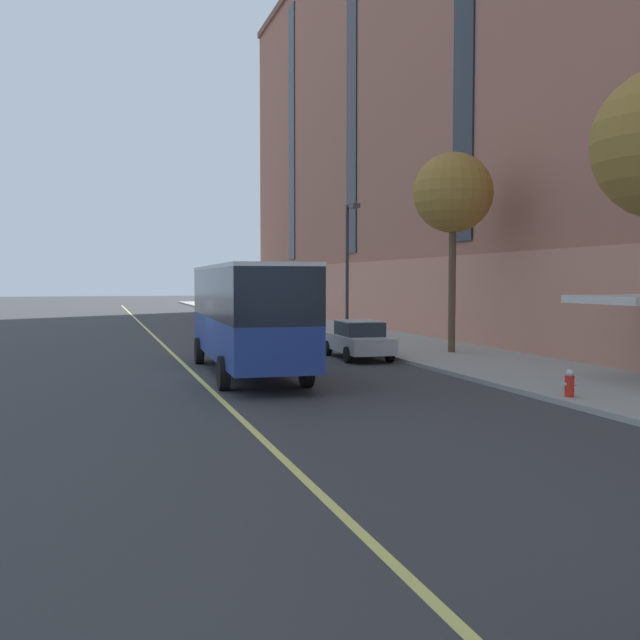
# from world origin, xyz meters

# --- Properties ---
(ground_plane) EXTENTS (260.00, 260.00, 0.00)m
(ground_plane) POSITION_xyz_m (0.00, 0.00, 0.00)
(ground_plane) COLOR #38383A
(sidewalk) EXTENTS (5.98, 160.00, 0.15)m
(sidewalk) POSITION_xyz_m (9.91, 3.00, 0.07)
(sidewalk) COLOR #9E9B93
(sidewalk) RESTS_ON ground
(city_bus) EXTENTS (3.04, 11.05, 3.68)m
(city_bus) POSITION_xyz_m (0.51, -0.21, 2.13)
(city_bus) COLOR navy
(city_bus) RESTS_ON ground
(parked_car_white_0) EXTENTS (2.07, 4.36, 1.56)m
(parked_car_white_0) POSITION_xyz_m (5.59, 24.33, 0.78)
(parked_car_white_0) COLOR silver
(parked_car_white_0) RESTS_ON ground
(parked_car_silver_1) EXTENTS (2.06, 4.82, 1.56)m
(parked_car_silver_1) POSITION_xyz_m (5.81, 3.60, 0.78)
(parked_car_silver_1) COLOR #B7B7BC
(parked_car_silver_1) RESTS_ON ground
(parked_car_white_2) EXTENTS (2.03, 4.58, 1.56)m
(parked_car_white_2) POSITION_xyz_m (5.66, 30.82, 0.78)
(parked_car_white_2) COLOR silver
(parked_car_white_2) RESTS_ON ground
(parked_car_red_3) EXTENTS (2.05, 4.29, 1.56)m
(parked_car_red_3) POSITION_xyz_m (5.61, 14.70, 0.78)
(parked_car_red_3) COLOR #B21E19
(parked_car_red_3) RESTS_ON ground
(street_tree_mid_block) EXTENTS (3.35, 3.35, 8.36)m
(street_tree_mid_block) POSITION_xyz_m (10.02, 3.66, 6.78)
(street_tree_mid_block) COLOR brown
(street_tree_mid_block) RESTS_ON sidewalk
(street_lamp) EXTENTS (0.36, 1.48, 6.71)m
(street_lamp) POSITION_xyz_m (7.52, 9.77, 4.28)
(street_lamp) COLOR #2D2D30
(street_lamp) RESTS_ON sidewalk
(fire_hydrant) EXTENTS (0.42, 0.24, 0.72)m
(fire_hydrant) POSITION_xyz_m (7.42, -8.23, 0.49)
(fire_hydrant) COLOR red
(fire_hydrant) RESTS_ON sidewalk
(lane_centerline) EXTENTS (0.16, 140.00, 0.01)m
(lane_centerline) POSITION_xyz_m (-1.19, 3.00, 0.00)
(lane_centerline) COLOR #E0D66B
(lane_centerline) RESTS_ON ground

